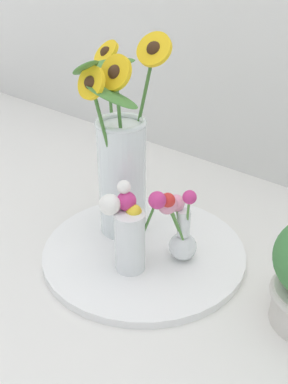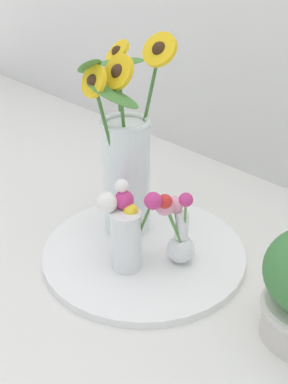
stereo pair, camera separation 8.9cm
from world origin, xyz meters
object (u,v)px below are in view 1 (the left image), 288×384
object	(u,v)px
serving_tray	(144,251)
vase_small_center	(129,230)
vase_bulb_right	(179,227)
mason_jar_sunflowers	(122,166)

from	to	relation	value
serving_tray	vase_small_center	size ratio (longest dim) A/B	2.34
vase_small_center	vase_bulb_right	xyz separation A→B (m)	(0.06, 0.08, -0.01)
mason_jar_sunflowers	vase_bulb_right	world-z (taller)	mason_jar_sunflowers
mason_jar_sunflowers	vase_small_center	size ratio (longest dim) A/B	2.35
vase_bulb_right	vase_small_center	bearing A→B (deg)	-124.65
vase_small_center	vase_bulb_right	world-z (taller)	vase_small_center
serving_tray	mason_jar_sunflowers	xyz separation A→B (m)	(-0.09, 0.03, 0.17)
serving_tray	vase_small_center	bearing A→B (deg)	-74.15
vase_small_center	mason_jar_sunflowers	bearing A→B (deg)	138.63
serving_tray	mason_jar_sunflowers	world-z (taller)	mason_jar_sunflowers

